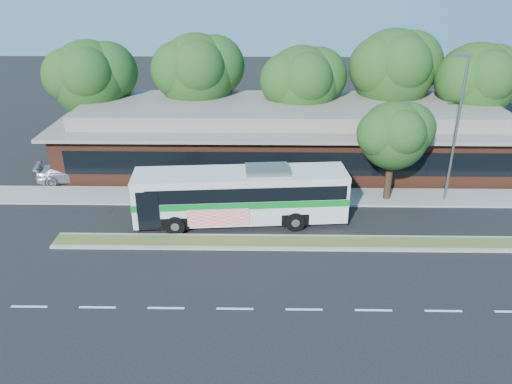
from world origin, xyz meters
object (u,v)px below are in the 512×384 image
at_px(transit_bus, 242,192).
at_px(sidewalk_tree, 398,134).
at_px(lamp_post, 456,126).
at_px(sedan, 73,171).

xyz_separation_m(transit_bus, sidewalk_tree, (9.32, 3.23, 2.46)).
xyz_separation_m(lamp_post, sedan, (-24.41, 2.91, -4.21)).
height_order(lamp_post, sidewalk_tree, lamp_post).
xyz_separation_m(lamp_post, transit_bus, (-12.59, -2.93, -3.03)).
relative_size(sedan, sidewalk_tree, 0.76).
relative_size(lamp_post, transit_bus, 0.75).
xyz_separation_m(lamp_post, sidewalk_tree, (-3.27, 0.30, -0.57)).
height_order(lamp_post, transit_bus, lamp_post).
distance_m(lamp_post, transit_bus, 13.28).
height_order(lamp_post, sedan, lamp_post).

